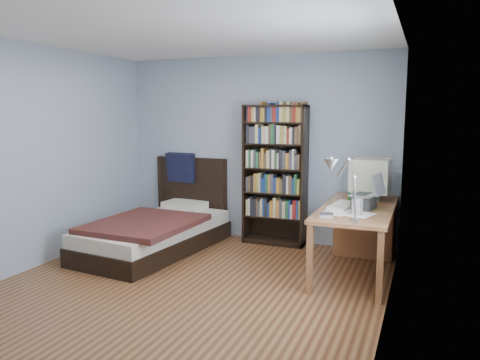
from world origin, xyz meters
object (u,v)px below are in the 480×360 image
Objects in this scene: crt_monitor at (369,176)px; laptop at (366,199)px; soda_can at (351,197)px; bed at (158,230)px; speaker at (357,207)px; desk at (363,224)px; keyboard at (342,206)px; bookshelf at (275,175)px; desk_lamp at (335,172)px.

crt_monitor is 0.57m from laptop.
bed reaches higher than soda_can.
soda_can is at bearing 115.74° from speaker.
keyboard is (-0.15, -0.59, 0.33)m from desk.
bed is at bearing -173.13° from keyboard.
desk is 0.59m from crt_monitor.
crt_monitor reaches higher than soda_can.
keyboard is 0.42m from speaker.
bookshelf reaches higher than bed.
desk_lamp reaches higher than desk.
soda_can is 1.18m from bookshelf.
soda_can is (-0.17, 0.71, -0.03)m from speaker.
desk is 0.45m from soda_can.
laptop is 2.23× the size of speaker.
desk is at bearing 83.20° from keyboard.
bookshelf is (-1.03, 0.84, 0.18)m from keyboard.
soda_can is at bearing -24.59° from bookshelf.
crt_monitor is 0.27× the size of bookshelf.
bookshelf is at bearing 31.80° from bed.
speaker is (0.10, 0.69, -0.43)m from desk_lamp.
crt_monitor is 0.65m from keyboard.
bookshelf is at bearing 120.99° from desk_lamp.
desk is 1.31m from bookshelf.
crt_monitor is 1.63m from desk_lamp.
desk_lamp is at bearing -97.31° from laptop.
bed is (-1.30, -0.81, -0.67)m from bookshelf.
speaker reaches higher than desk.
keyboard is at bearing -104.35° from desk.
bed is (-2.49, -0.56, -0.17)m from desk.
desk_lamp is 1.48m from soda_can.
laptop is 0.20× the size of bookshelf.
soda_can is 0.06× the size of bookshelf.
desk_lamp is at bearing -91.66° from desk.
keyboard is 1.34m from bookshelf.
desk_lamp reaches higher than soda_can.
desk is at bearing 12.75° from bed.
speaker is at bearing -52.42° from keyboard.
laptop is 1.52m from bookshelf.
keyboard is 2.39m from bed.
laptop reaches higher than soda_can.
crt_monitor is 1.31× the size of laptop.
desk_lamp is (-0.11, -1.61, 0.24)m from crt_monitor.
keyboard reaches higher than desk.
bookshelf is at bearing 148.09° from speaker.
desk_lamp is 0.35× the size of bookshelf.
bed is at bearing -148.20° from bookshelf.
crt_monitor is 2.71m from bed.
desk is 10.35× the size of speaker.
desk_lamp is at bearing -86.34° from speaker.
desk is 3.54× the size of crt_monitor.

